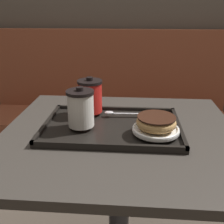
{
  "coord_description": "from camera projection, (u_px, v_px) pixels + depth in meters",
  "views": [
    {
      "loc": [
        0.04,
        -0.82,
        1.14
      ],
      "look_at": [
        -0.03,
        0.02,
        0.8
      ],
      "focal_mm": 42.0,
      "sensor_mm": 36.0,
      "label": 1
    }
  ],
  "objects": [
    {
      "name": "donut_chocolate_glazed",
      "position": [
        156.0,
        122.0,
        0.84
      ],
      "size": [
        0.13,
        0.13,
        0.04
      ],
      "color": "tan",
      "rests_on": "plate_with_chocolate_donut"
    },
    {
      "name": "spoon",
      "position": [
        115.0,
        113.0,
        0.99
      ],
      "size": [
        0.15,
        0.02,
        0.01
      ],
      "rotation": [
        0.0,
        0.0,
        3.19
      ],
      "color": "silver",
      "rests_on": "serving_tray"
    },
    {
      "name": "serving_tray",
      "position": [
        112.0,
        127.0,
        0.93
      ],
      "size": [
        0.48,
        0.32,
        0.02
      ],
      "color": "black",
      "rests_on": "cafe_table"
    },
    {
      "name": "plate_with_chocolate_donut",
      "position": [
        156.0,
        129.0,
        0.85
      ],
      "size": [
        0.15,
        0.15,
        0.01
      ],
      "color": "white",
      "rests_on": "serving_tray"
    },
    {
      "name": "coffee_cup_front",
      "position": [
        81.0,
        108.0,
        0.88
      ],
      "size": [
        0.09,
        0.09,
        0.14
      ],
      "color": "white",
      "rests_on": "serving_tray"
    },
    {
      "name": "booth_bench",
      "position": [
        107.0,
        130.0,
        1.88
      ],
      "size": [
        1.65,
        0.44,
        1.0
      ],
      "color": "brown",
      "rests_on": "ground_plane"
    },
    {
      "name": "coffee_cup_rear",
      "position": [
        90.0,
        96.0,
        1.0
      ],
      "size": [
        0.09,
        0.09,
        0.14
      ],
      "color": "red",
      "rests_on": "serving_tray"
    },
    {
      "name": "cafe_table",
      "position": [
        119.0,
        175.0,
        0.98
      ],
      "size": [
        0.82,
        0.73,
        0.74
      ],
      "color": "#38332D",
      "rests_on": "ground_plane"
    }
  ]
}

